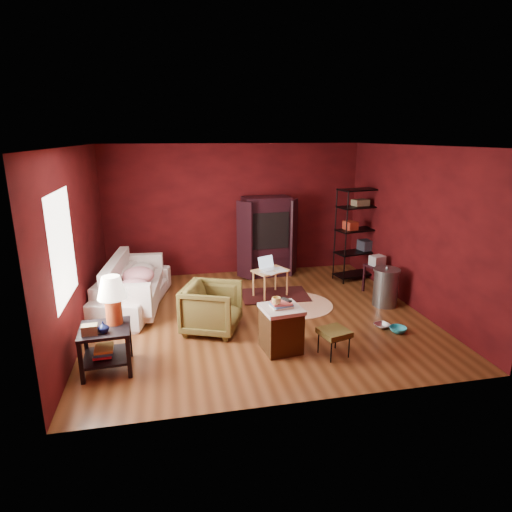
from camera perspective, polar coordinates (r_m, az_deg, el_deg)
The scene contains 18 objects.
room at distance 6.87m, azimuth 0.04°, elevation 2.74°, with size 5.54×5.04×2.84m.
sofa at distance 7.85m, azimuth -16.19°, elevation -3.61°, with size 2.21×0.65×0.87m, color beige.
armchair at distance 6.68m, azimuth -5.91°, elevation -6.62°, with size 0.81×0.76×0.83m, color black.
pet_bowl_steel at distance 7.15m, azimuth 16.51°, elevation -8.23°, with size 0.24×0.06×0.24m, color silver.
pet_bowl_turquoise at distance 7.06m, azimuth 18.47°, elevation -8.64°, with size 0.26×0.08×0.26m, color #2AAFC4.
vase at distance 5.69m, azimuth -19.68°, elevation -8.95°, with size 0.14×0.15×0.14m, color #0C1440.
mug at distance 5.86m, azimuth 2.73°, elevation -5.88°, with size 0.13×0.10×0.13m, color #FDD97C.
side_table at distance 5.83m, azimuth -19.03°, elevation -7.40°, with size 0.66×0.66×1.24m.
sofa_cushions at distance 7.84m, azimuth -16.12°, elevation -3.85°, with size 0.97×2.03×0.82m.
hamper at distance 6.11m, azimuth 3.36°, elevation -9.53°, with size 0.60×0.60×0.75m.
footstool at distance 6.06m, azimuth 10.38°, elevation -10.10°, with size 0.46×0.46×0.38m.
rug_round at distance 7.81m, azimuth 5.41°, elevation -6.48°, with size 1.64×1.64×0.01m.
rug_oriental at distance 8.21m, azimuth 2.54°, elevation -5.21°, with size 1.30×0.91×0.01m.
laptop_desk at distance 8.03m, azimuth 1.90°, elevation -2.24°, with size 0.74×0.65×0.76m.
tv_armoire at distance 9.19m, azimuth 1.43°, elevation 2.80°, with size 1.35×0.76×1.71m.
wire_shelving at distance 9.16m, azimuth 13.58°, elevation 3.35°, with size 1.00×0.60×1.92m.
small_stand at distance 8.53m, azimuth 15.81°, elevation -1.18°, with size 0.46×0.46×0.74m.
trash_can at distance 7.99m, azimuth 16.89°, elevation -3.98°, with size 0.50×0.50×0.74m.
Camera 1 is at (-1.39, -6.57, 2.95)m, focal length 30.00 mm.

